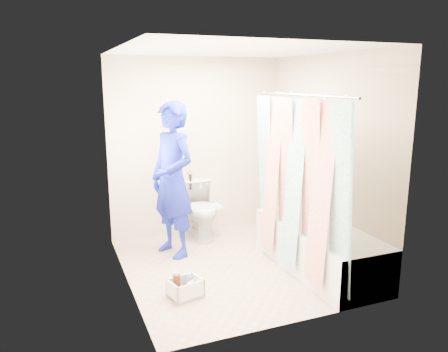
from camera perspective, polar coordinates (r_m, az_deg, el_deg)
name	(u,v)px	position (r m, az deg, el deg)	size (l,w,h in m)	color
floor	(234,266)	(5.13, 1.30, -11.68)	(2.60, 2.60, 0.00)	tan
ceiling	(235,50)	(4.69, 1.45, 16.14)	(2.40, 2.60, 0.02)	white
wall_back	(197,147)	(5.97, -3.54, 3.78)	(2.40, 0.02, 2.40)	beige
wall_front	(296,191)	(3.64, 9.44, -2.01)	(2.40, 0.02, 2.40)	beige
wall_left	(123,172)	(4.45, -13.00, 0.48)	(0.02, 2.60, 2.40)	beige
wall_right	(327,157)	(5.35, 13.29, 2.45)	(0.02, 2.60, 2.40)	beige
bathtub	(319,247)	(5.07, 12.25, -9.02)	(0.70, 1.75, 0.50)	silver
curtain_rod	(299,95)	(4.55, 9.72, 10.42)	(0.02, 0.02, 1.90)	silver
shower_curtain	(295,184)	(4.67, 9.30, -1.06)	(0.06, 1.75, 1.80)	silver
toilet	(201,209)	(5.94, -3.08, -4.38)	(0.43, 0.75, 0.76)	white
tank_lid	(203,207)	(5.80, -2.76, -4.09)	(0.47, 0.20, 0.04)	silver
tank_internals	(193,180)	(6.02, -4.05, -0.52)	(0.19, 0.06, 0.25)	black
plumber	(173,180)	(5.23, -6.73, -0.50)	(0.68, 0.45, 1.87)	navy
cleaning_caddy	(186,288)	(4.46, -4.95, -14.42)	(0.35, 0.31, 0.24)	silver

